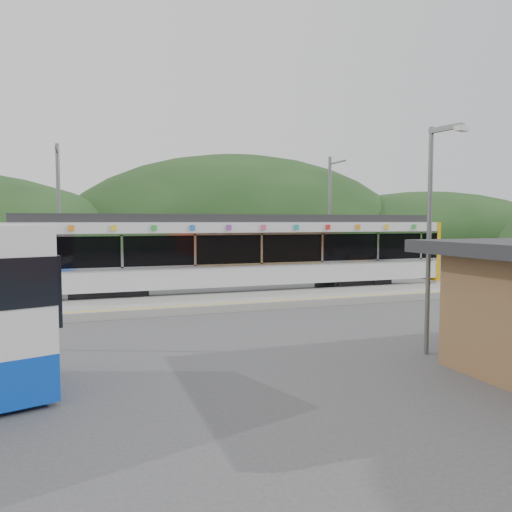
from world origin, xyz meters
name	(u,v)px	position (x,y,z in m)	size (l,w,h in m)	color
ground	(266,319)	(0.00, 0.00, 0.00)	(120.00, 120.00, 0.00)	#4C4C4F
hills	(346,291)	(6.19, 5.29, 0.00)	(146.00, 149.00, 26.00)	#1E3D19
platform	(238,301)	(0.00, 3.30, 0.15)	(26.00, 3.20, 0.30)	#9E9E99
yellow_line	(248,302)	(0.00, 2.00, 0.30)	(26.00, 0.10, 0.01)	yellow
train	(241,251)	(0.99, 6.00, 2.06)	(20.44, 3.01, 3.74)	black
catenary_mast_west	(59,217)	(-7.00, 8.56, 3.65)	(0.18, 1.80, 7.00)	slate
catenary_mast_east	(330,218)	(7.00, 8.56, 3.65)	(0.18, 1.80, 7.00)	slate
lamp_post	(433,220)	(2.31, -5.78, 3.48)	(0.38, 1.06, 5.82)	slate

